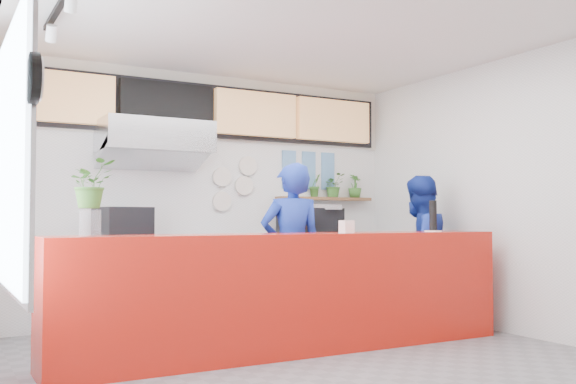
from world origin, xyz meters
name	(u,v)px	position (x,y,z in m)	size (l,w,h in m)	color
floor	(317,361)	(0.00, 0.00, 0.00)	(5.00, 5.00, 0.00)	slate
ceiling	(316,21)	(0.00, 0.00, 3.00)	(5.00, 5.00, 0.00)	silver
wall_back	(210,197)	(0.00, 2.50, 1.50)	(5.00, 5.00, 0.00)	white
wall_left	(9,181)	(-2.50, 0.00, 1.50)	(5.00, 5.00, 0.00)	white
wall_right	(516,194)	(2.50, 0.00, 1.50)	(5.00, 5.00, 0.00)	white
service_counter	(294,293)	(0.00, 0.40, 0.55)	(4.50, 0.60, 1.10)	red
cream_band	(210,108)	(0.00, 2.49, 2.60)	(5.00, 0.02, 0.80)	beige
prep_bench	(152,289)	(-0.80, 2.20, 0.45)	(1.80, 0.60, 0.90)	#B2B5BA
panini_oven	(123,228)	(-1.14, 2.20, 1.13)	(0.51, 0.51, 0.46)	black
extraction_hood	(155,137)	(-0.80, 2.15, 2.15)	(1.20, 0.70, 0.35)	#B2B5BA
hood_lip	(155,155)	(-0.80, 2.15, 1.95)	(1.20, 0.70, 0.08)	#B2B5BA
right_bench	(327,280)	(1.50, 2.20, 0.45)	(1.80, 0.60, 0.90)	#B2B5BA
espresso_machine	(311,227)	(1.26, 2.20, 1.13)	(0.73, 0.52, 0.47)	black
espresso_tray	(311,207)	(1.26, 2.20, 1.38)	(0.68, 0.47, 0.06)	silver
herb_shelf	(325,199)	(1.60, 2.40, 1.50)	(1.40, 0.18, 0.04)	brown
menu_board_far_left	(63,97)	(-1.75, 2.38, 2.55)	(1.10, 0.10, 0.55)	tan
menu_board_mid_left	(167,106)	(-0.59, 2.38, 2.55)	(1.10, 0.10, 0.55)	black
menu_board_mid_right	(256,114)	(0.57, 2.38, 2.55)	(1.10, 0.10, 0.55)	tan
menu_board_far_right	(334,121)	(1.73, 2.38, 2.55)	(1.10, 0.10, 0.55)	tan
soffit	(211,111)	(0.00, 2.46, 2.55)	(4.80, 0.04, 0.65)	black
window_pane	(9,156)	(-2.47, 0.30, 1.70)	(0.04, 2.20, 1.90)	silver
window_frame	(12,156)	(-2.45, 0.30, 1.70)	(0.03, 2.30, 2.00)	#B2B5BA
wall_clock_rim	(34,78)	(-2.46, -0.90, 2.05)	(0.30, 0.30, 0.05)	black
wall_clock_face	(39,79)	(-2.43, -0.90, 2.05)	(0.26, 0.26, 0.02)	white
dec_plate_a	(222,177)	(0.15, 2.47, 1.75)	(0.24, 0.24, 0.03)	silver
dec_plate_b	(244,186)	(0.45, 2.47, 1.65)	(0.24, 0.24, 0.03)	silver
dec_plate_c	(222,201)	(0.15, 2.47, 1.45)	(0.24, 0.24, 0.03)	silver
dec_plate_d	(248,166)	(0.50, 2.47, 1.90)	(0.24, 0.24, 0.03)	silver
photo_frame_a	(289,160)	(1.10, 2.48, 2.00)	(0.20, 0.02, 0.25)	#598CBF
photo_frame_b	(309,161)	(1.40, 2.48, 2.00)	(0.20, 0.02, 0.25)	#598CBF
photo_frame_c	(328,162)	(1.70, 2.48, 2.00)	(0.20, 0.02, 0.25)	#598CBF
photo_frame_d	(289,179)	(1.10, 2.48, 1.75)	(0.20, 0.02, 0.25)	#598CBF
photo_frame_e	(309,180)	(1.40, 2.48, 1.75)	(0.20, 0.02, 0.25)	#598CBF
photo_frame_f	(328,180)	(1.70, 2.48, 1.75)	(0.20, 0.02, 0.25)	#598CBF
staff_center	(292,251)	(0.27, 0.94, 0.90)	(0.66, 0.43, 1.81)	navy
staff_right	(419,250)	(1.98, 0.96, 0.87)	(0.84, 0.66, 1.74)	navy
herb_b	(315,185)	(1.45, 2.40, 1.67)	(0.17, 0.14, 0.31)	#376C25
herb_c	(333,185)	(1.74, 2.40, 1.68)	(0.29, 0.25, 0.32)	#376C25
herb_d	(355,186)	(2.09, 2.40, 1.68)	(0.18, 0.16, 0.32)	#376C25
glass_vase	(90,223)	(-1.86, 0.39, 1.20)	(0.17, 0.17, 0.21)	white
basil_vase	(91,184)	(-1.86, 0.39, 1.52)	(0.35, 0.31, 0.39)	#376C25
napkin_holder	(347,227)	(0.54, 0.33, 1.16)	(0.14, 0.09, 0.12)	white
white_plate	(433,231)	(1.63, 0.33, 1.11)	(0.18, 0.18, 0.01)	white
pepper_mill	(433,215)	(1.63, 0.33, 1.27)	(0.08, 0.08, 0.31)	black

